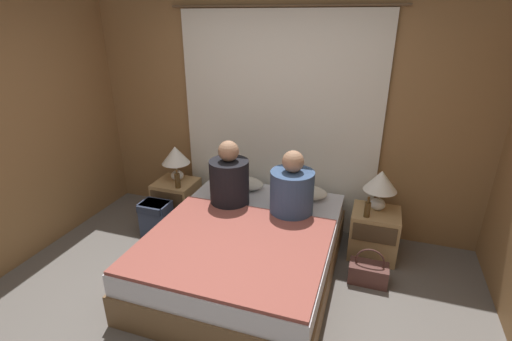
{
  "coord_description": "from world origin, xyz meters",
  "views": [
    {
      "loc": [
        1.02,
        -2.02,
        2.26
      ],
      "look_at": [
        0.0,
        1.01,
        0.93
      ],
      "focal_mm": 26.0,
      "sensor_mm": 36.0,
      "label": 1
    }
  ],
  "objects_px": {
    "person_left_in_bed": "(229,179)",
    "backpack_on_floor": "(156,217)",
    "nightstand_left": "(177,200)",
    "nightstand_right": "(374,233)",
    "handbag_on_floor": "(368,272)",
    "beer_bottle_on_right_stand": "(367,209)",
    "person_right_in_bed": "(292,190)",
    "pillow_right": "(302,192)",
    "lamp_right": "(381,183)",
    "lamp_left": "(176,157)",
    "pillow_left": "(240,183)",
    "beer_bottle_on_left_stand": "(178,180)",
    "bed": "(246,251)"
  },
  "relations": [
    {
      "from": "person_left_in_bed",
      "to": "backpack_on_floor",
      "type": "relative_size",
      "value": 1.63
    },
    {
      "from": "nightstand_left",
      "to": "nightstand_right",
      "type": "height_order",
      "value": "same"
    },
    {
      "from": "handbag_on_floor",
      "to": "beer_bottle_on_right_stand",
      "type": "bearing_deg",
      "value": 103.31
    },
    {
      "from": "nightstand_left",
      "to": "handbag_on_floor",
      "type": "relative_size",
      "value": 1.38
    },
    {
      "from": "beer_bottle_on_right_stand",
      "to": "backpack_on_floor",
      "type": "height_order",
      "value": "beer_bottle_on_right_stand"
    },
    {
      "from": "nightstand_left",
      "to": "person_right_in_bed",
      "type": "relative_size",
      "value": 0.76
    },
    {
      "from": "nightstand_left",
      "to": "pillow_right",
      "type": "relative_size",
      "value": 0.93
    },
    {
      "from": "beer_bottle_on_right_stand",
      "to": "backpack_on_floor",
      "type": "xyz_separation_m",
      "value": [
        -2.18,
        -0.28,
        -0.34
      ]
    },
    {
      "from": "lamp_right",
      "to": "lamp_left",
      "type": "bearing_deg",
      "value": 180.0
    },
    {
      "from": "nightstand_right",
      "to": "pillow_left",
      "type": "relative_size",
      "value": 0.93
    },
    {
      "from": "beer_bottle_on_right_stand",
      "to": "backpack_on_floor",
      "type": "bearing_deg",
      "value": -172.71
    },
    {
      "from": "lamp_right",
      "to": "person_left_in_bed",
      "type": "bearing_deg",
      "value": -166.64
    },
    {
      "from": "pillow_left",
      "to": "backpack_on_floor",
      "type": "distance_m",
      "value": 0.99
    },
    {
      "from": "nightstand_right",
      "to": "person_right_in_bed",
      "type": "xyz_separation_m",
      "value": [
        -0.8,
        -0.29,
        0.49
      ]
    },
    {
      "from": "beer_bottle_on_left_stand",
      "to": "handbag_on_floor",
      "type": "height_order",
      "value": "beer_bottle_on_left_stand"
    },
    {
      "from": "beer_bottle_on_left_stand",
      "to": "backpack_on_floor",
      "type": "height_order",
      "value": "beer_bottle_on_left_stand"
    },
    {
      "from": "lamp_left",
      "to": "backpack_on_floor",
      "type": "xyz_separation_m",
      "value": [
        -0.02,
        -0.46,
        -0.54
      ]
    },
    {
      "from": "person_left_in_bed",
      "to": "backpack_on_floor",
      "type": "xyz_separation_m",
      "value": [
        -0.83,
        -0.12,
        -0.52
      ]
    },
    {
      "from": "nightstand_left",
      "to": "beer_bottle_on_left_stand",
      "type": "bearing_deg",
      "value": -49.23
    },
    {
      "from": "person_left_in_bed",
      "to": "person_right_in_bed",
      "type": "height_order",
      "value": "person_left_in_bed"
    },
    {
      "from": "lamp_right",
      "to": "nightstand_right",
      "type": "bearing_deg",
      "value": -90.0
    },
    {
      "from": "beer_bottle_on_left_stand",
      "to": "handbag_on_floor",
      "type": "relative_size",
      "value": 0.63
    },
    {
      "from": "person_right_in_bed",
      "to": "backpack_on_floor",
      "type": "xyz_separation_m",
      "value": [
        -1.47,
        -0.12,
        -0.51
      ]
    },
    {
      "from": "bed",
      "to": "lamp_left",
      "type": "distance_m",
      "value": 1.45
    },
    {
      "from": "backpack_on_floor",
      "to": "beer_bottle_on_right_stand",
      "type": "bearing_deg",
      "value": 7.29
    },
    {
      "from": "nightstand_right",
      "to": "person_left_in_bed",
      "type": "xyz_separation_m",
      "value": [
        -1.44,
        -0.29,
        0.51
      ]
    },
    {
      "from": "beer_bottle_on_left_stand",
      "to": "pillow_right",
      "type": "bearing_deg",
      "value": 9.7
    },
    {
      "from": "beer_bottle_on_left_stand",
      "to": "handbag_on_floor",
      "type": "bearing_deg",
      "value": -8.96
    },
    {
      "from": "nightstand_left",
      "to": "lamp_right",
      "type": "bearing_deg",
      "value": 1.39
    },
    {
      "from": "person_left_in_bed",
      "to": "lamp_left",
      "type": "bearing_deg",
      "value": 157.02
    },
    {
      "from": "pillow_right",
      "to": "bed",
      "type": "bearing_deg",
      "value": -114.04
    },
    {
      "from": "nightstand_left",
      "to": "handbag_on_floor",
      "type": "height_order",
      "value": "nightstand_left"
    },
    {
      "from": "lamp_left",
      "to": "beer_bottle_on_right_stand",
      "type": "xyz_separation_m",
      "value": [
        2.15,
        -0.18,
        -0.2
      ]
    },
    {
      "from": "person_right_in_bed",
      "to": "beer_bottle_on_right_stand",
      "type": "xyz_separation_m",
      "value": [
        0.7,
        0.16,
        -0.17
      ]
    },
    {
      "from": "nightstand_left",
      "to": "lamp_right",
      "type": "relative_size",
      "value": 1.18
    },
    {
      "from": "nightstand_left",
      "to": "lamp_left",
      "type": "relative_size",
      "value": 1.18
    },
    {
      "from": "nightstand_right",
      "to": "beer_bottle_on_left_stand",
      "type": "distance_m",
      "value": 2.16
    },
    {
      "from": "person_left_in_bed",
      "to": "handbag_on_floor",
      "type": "xyz_separation_m",
      "value": [
        1.43,
        -0.18,
        -0.65
      ]
    },
    {
      "from": "pillow_left",
      "to": "beer_bottle_on_left_stand",
      "type": "relative_size",
      "value": 2.35
    },
    {
      "from": "pillow_left",
      "to": "person_right_in_bed",
      "type": "bearing_deg",
      "value": -29.9
    },
    {
      "from": "person_left_in_bed",
      "to": "beer_bottle_on_right_stand",
      "type": "xyz_separation_m",
      "value": [
        1.35,
        0.16,
        -0.18
      ]
    },
    {
      "from": "beer_bottle_on_left_stand",
      "to": "pillow_left",
      "type": "bearing_deg",
      "value": 19.5
    },
    {
      "from": "beer_bottle_on_left_stand",
      "to": "person_right_in_bed",
      "type": "bearing_deg",
      "value": -6.72
    },
    {
      "from": "lamp_right",
      "to": "backpack_on_floor",
      "type": "bearing_deg",
      "value": -168.48
    },
    {
      "from": "nightstand_left",
      "to": "beer_bottle_on_left_stand",
      "type": "relative_size",
      "value": 2.17
    },
    {
      "from": "lamp_right",
      "to": "beer_bottle_on_left_stand",
      "type": "height_order",
      "value": "lamp_right"
    },
    {
      "from": "pillow_left",
      "to": "handbag_on_floor",
      "type": "relative_size",
      "value": 1.49
    },
    {
      "from": "nightstand_right",
      "to": "pillow_left",
      "type": "height_order",
      "value": "pillow_left"
    },
    {
      "from": "pillow_right",
      "to": "beer_bottle_on_left_stand",
      "type": "distance_m",
      "value": 1.38
    },
    {
      "from": "backpack_on_floor",
      "to": "lamp_right",
      "type": "bearing_deg",
      "value": 11.52
    }
  ]
}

